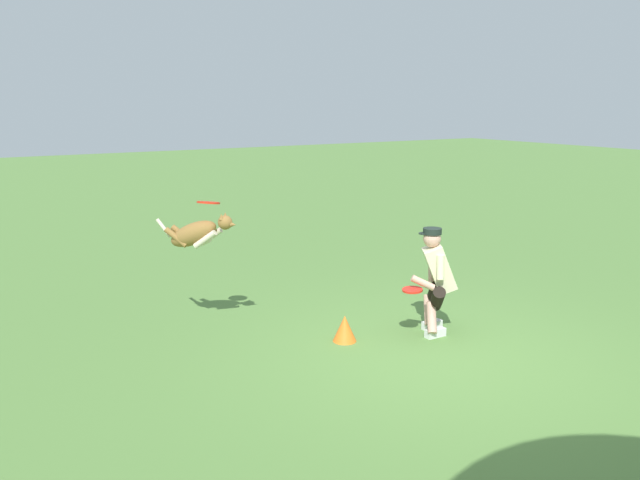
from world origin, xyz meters
TOP-DOWN VIEW (x-y plane):
  - ground_plane at (0.00, 0.00)m, footprint 60.00×60.00m
  - person at (-0.49, -0.63)m, footprint 0.71×0.62m
  - dog at (1.90, -2.16)m, footprint 0.74×0.82m
  - frisbee_flying at (1.80, -2.02)m, footprint 0.30×0.29m
  - frisbee_held at (-0.11, -0.60)m, footprint 0.26×0.25m
  - training_cone at (0.58, -0.97)m, footprint 0.28×0.28m

SIDE VIEW (x-z plane):
  - ground_plane at x=0.00m, z-range 0.00..0.00m
  - training_cone at x=0.58m, z-range 0.00..0.31m
  - frisbee_held at x=-0.11m, z-range 0.59..0.63m
  - person at x=-0.49m, z-range 0.05..1.34m
  - dog at x=1.90m, z-range 0.97..1.48m
  - frisbee_flying at x=1.80m, z-range 1.56..1.64m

